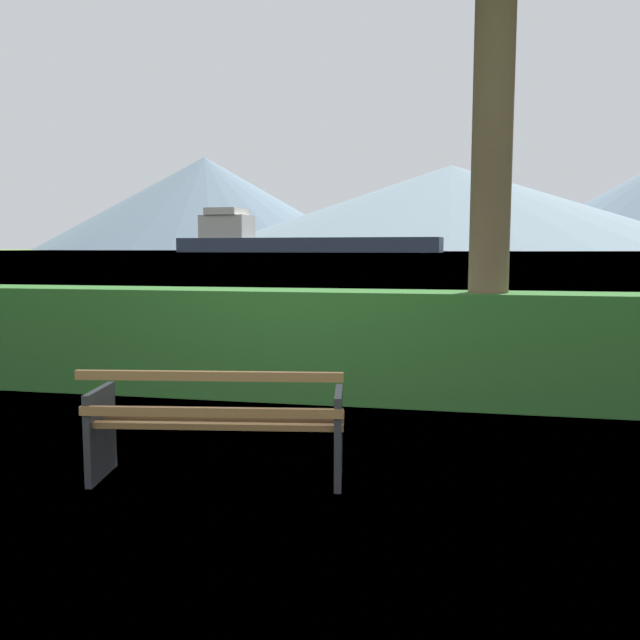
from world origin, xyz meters
TOP-DOWN VIEW (x-y plane):
  - ground_plane at (0.00, 0.00)m, footprint 1400.00×1400.00m
  - water_surface at (0.00, 306.36)m, footprint 620.00×620.00m
  - park_bench at (0.01, -0.06)m, footprint 1.91×0.83m
  - hedge_row at (0.00, 2.75)m, footprint 8.63×0.73m
  - cargo_ship_large at (-61.14, 244.83)m, footprint 103.75×24.58m
  - distant_hills at (-8.62, 578.16)m, footprint 735.85×409.31m

SIDE VIEW (x-z plane):
  - ground_plane at x=0.00m, z-range 0.00..0.00m
  - water_surface at x=0.00m, z-range 0.00..0.00m
  - park_bench at x=0.01m, z-range 0.00..0.86m
  - hedge_row at x=0.00m, z-range 0.00..1.23m
  - cargo_ship_large at x=-61.14m, z-range -3.80..13.43m
  - distant_hills at x=-8.62m, z-range -3.78..83.22m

